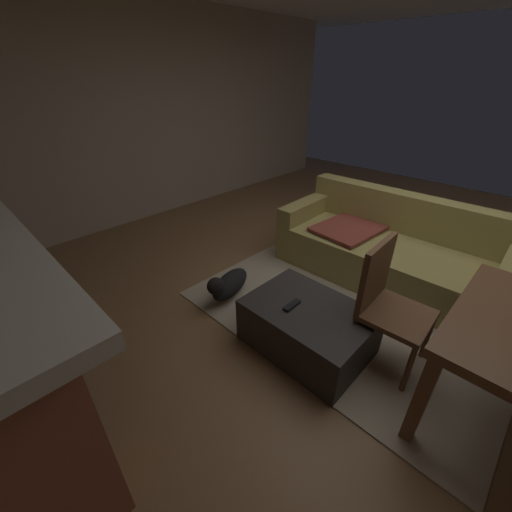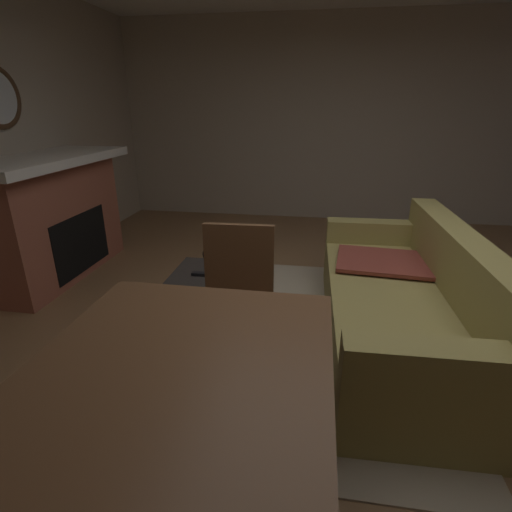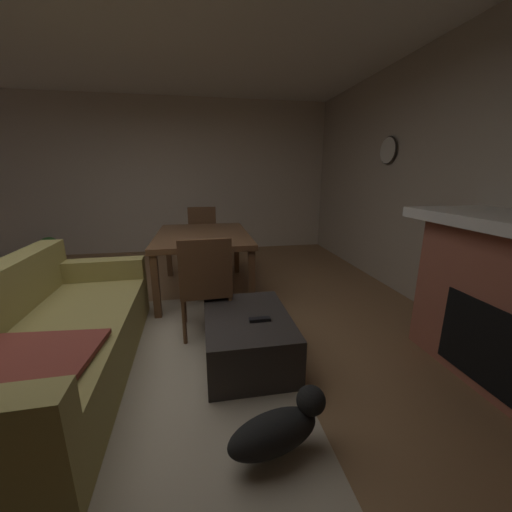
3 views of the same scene
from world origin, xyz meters
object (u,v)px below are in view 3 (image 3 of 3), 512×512
(couch, at_px, (47,344))
(dining_table, at_px, (203,239))
(ottoman_coffee_table, at_px, (247,337))
(small_dog, at_px, (279,428))
(dining_chair_west, at_px, (206,282))
(wall_clock, at_px, (388,150))
(dining_chair_east, at_px, (203,233))
(potted_plant, at_px, (50,251))
(tv_remote, at_px, (260,319))

(couch, relative_size, dining_table, 1.47)
(ottoman_coffee_table, xyz_separation_m, small_dog, (-0.89, -0.03, -0.02))
(ottoman_coffee_table, height_order, small_dog, ottoman_coffee_table)
(dining_chair_west, xyz_separation_m, small_dog, (-1.31, -0.34, -0.35))
(dining_table, height_order, dining_chair_west, dining_chair_west)
(ottoman_coffee_table, bearing_deg, wall_clock, -52.74)
(dining_chair_west, xyz_separation_m, dining_chair_east, (2.28, 0.00, 0.00))
(ottoman_coffee_table, distance_m, potted_plant, 3.95)
(tv_remote, bearing_deg, dining_table, 12.15)
(ottoman_coffee_table, distance_m, dining_table, 1.66)
(dining_chair_west, bearing_deg, dining_table, 0.20)
(ottoman_coffee_table, distance_m, tv_remote, 0.24)
(dining_table, bearing_deg, dining_chair_east, -0.14)
(tv_remote, xyz_separation_m, potted_plant, (3.04, 2.72, -0.11))
(dining_table, relative_size, potted_plant, 2.98)
(ottoman_coffee_table, height_order, dining_table, dining_table)
(ottoman_coffee_table, bearing_deg, couch, 90.60)
(ottoman_coffee_table, distance_m, dining_chair_east, 2.74)
(small_dog, bearing_deg, dining_table, 7.89)
(ottoman_coffee_table, relative_size, tv_remote, 5.72)
(dining_chair_west, relative_size, dining_chair_east, 1.00)
(tv_remote, relative_size, potted_plant, 0.32)
(ottoman_coffee_table, bearing_deg, tv_remote, -143.12)
(couch, relative_size, dining_chair_east, 2.35)
(small_dog, bearing_deg, ottoman_coffee_table, 1.98)
(tv_remote, height_order, dining_chair_west, dining_chair_west)
(ottoman_coffee_table, height_order, tv_remote, tv_remote)
(tv_remote, height_order, small_dog, tv_remote)
(couch, xyz_separation_m, ottoman_coffee_table, (0.01, -1.42, -0.11))
(dining_chair_west, distance_m, dining_chair_east, 2.28)
(tv_remote, xyz_separation_m, dining_chair_east, (2.80, 0.38, 0.13))
(dining_table, distance_m, small_dog, 2.52)
(wall_clock, bearing_deg, ottoman_coffee_table, 127.26)
(dining_chair_west, bearing_deg, small_dog, -165.65)
(dining_chair_east, distance_m, small_dog, 3.62)
(couch, bearing_deg, ottoman_coffee_table, -89.40)
(tv_remote, bearing_deg, wall_clock, -50.78)
(dining_table, bearing_deg, tv_remote, -166.91)
(couch, distance_m, dining_chair_east, 2.94)
(tv_remote, xyz_separation_m, small_dog, (-0.78, 0.05, -0.22))
(small_dog, bearing_deg, potted_plant, 34.98)
(dining_chair_west, height_order, potted_plant, dining_chair_west)
(dining_chair_west, height_order, dining_chair_east, same)
(ottoman_coffee_table, xyz_separation_m, dining_chair_east, (2.70, 0.31, 0.33))
(dining_chair_east, xyz_separation_m, potted_plant, (0.24, 2.34, -0.24))
(couch, height_order, potted_plant, couch)
(ottoman_coffee_table, bearing_deg, dining_chair_east, 6.47)
(couch, distance_m, ottoman_coffee_table, 1.42)
(dining_table, distance_m, wall_clock, 2.59)
(dining_chair_east, bearing_deg, potted_plant, 84.17)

